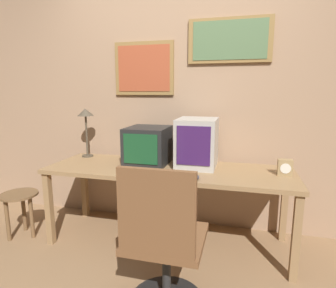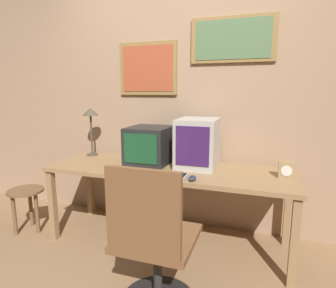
{
  "view_description": "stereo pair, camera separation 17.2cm",
  "coord_description": "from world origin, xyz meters",
  "px_view_note": "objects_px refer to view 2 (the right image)",
  "views": [
    {
      "loc": [
        0.6,
        -1.33,
        1.37
      ],
      "look_at": [
        0.0,
        0.97,
        0.92
      ],
      "focal_mm": 30.0,
      "sensor_mm": 36.0,
      "label": 1
    },
    {
      "loc": [
        0.77,
        -1.29,
        1.37
      ],
      "look_at": [
        0.0,
        0.97,
        0.92
      ],
      "focal_mm": 30.0,
      "sensor_mm": 36.0,
      "label": 2
    }
  ],
  "objects_px": {
    "desk_clock": "(286,170)",
    "mouse_far_corner": "(133,172)",
    "monitor_right": "(198,143)",
    "desk_lamp": "(91,117)",
    "mouse_near_keyboard": "(192,178)",
    "side_stool": "(26,199)",
    "office_chair": "(154,251)",
    "keyboard_main": "(163,175)",
    "monitor_left": "(149,145)"
  },
  "relations": [
    {
      "from": "monitor_right",
      "to": "side_stool",
      "type": "xyz_separation_m",
      "value": [
        -1.61,
        -0.38,
        -0.59
      ]
    },
    {
      "from": "monitor_right",
      "to": "office_chair",
      "type": "height_order",
      "value": "monitor_right"
    },
    {
      "from": "mouse_far_corner",
      "to": "monitor_right",
      "type": "bearing_deg",
      "value": 41.04
    },
    {
      "from": "monitor_left",
      "to": "office_chair",
      "type": "height_order",
      "value": "monitor_left"
    },
    {
      "from": "monitor_right",
      "to": "desk_clock",
      "type": "height_order",
      "value": "monitor_right"
    },
    {
      "from": "monitor_left",
      "to": "desk_clock",
      "type": "height_order",
      "value": "monitor_left"
    },
    {
      "from": "mouse_far_corner",
      "to": "desk_clock",
      "type": "distance_m",
      "value": 1.2
    },
    {
      "from": "monitor_left",
      "to": "monitor_right",
      "type": "xyz_separation_m",
      "value": [
        0.45,
        0.02,
        0.04
      ]
    },
    {
      "from": "keyboard_main",
      "to": "office_chair",
      "type": "xyz_separation_m",
      "value": [
        0.14,
        -0.57,
        -0.3
      ]
    },
    {
      "from": "mouse_near_keyboard",
      "to": "office_chair",
      "type": "height_order",
      "value": "office_chair"
    },
    {
      "from": "monitor_right",
      "to": "mouse_far_corner",
      "type": "bearing_deg",
      "value": -138.96
    },
    {
      "from": "mouse_near_keyboard",
      "to": "desk_lamp",
      "type": "bearing_deg",
      "value": 157.98
    },
    {
      "from": "office_chair",
      "to": "monitor_left",
      "type": "bearing_deg",
      "value": 113.61
    },
    {
      "from": "monitor_left",
      "to": "side_stool",
      "type": "relative_size",
      "value": 0.98
    },
    {
      "from": "keyboard_main",
      "to": "mouse_far_corner",
      "type": "distance_m",
      "value": 0.25
    },
    {
      "from": "keyboard_main",
      "to": "side_stool",
      "type": "height_order",
      "value": "keyboard_main"
    },
    {
      "from": "keyboard_main",
      "to": "mouse_far_corner",
      "type": "height_order",
      "value": "mouse_far_corner"
    },
    {
      "from": "monitor_left",
      "to": "mouse_far_corner",
      "type": "xyz_separation_m",
      "value": [
        0.01,
        -0.37,
        -0.15
      ]
    },
    {
      "from": "office_chair",
      "to": "desk_clock",
      "type": "bearing_deg",
      "value": 47.5
    },
    {
      "from": "desk_lamp",
      "to": "monitor_right",
      "type": "bearing_deg",
      "value": -4.47
    },
    {
      "from": "monitor_right",
      "to": "mouse_near_keyboard",
      "type": "bearing_deg",
      "value": -82.46
    },
    {
      "from": "desk_clock",
      "to": "mouse_far_corner",
      "type": "bearing_deg",
      "value": -166.43
    },
    {
      "from": "monitor_right",
      "to": "office_chair",
      "type": "xyz_separation_m",
      "value": [
        -0.05,
        -0.95,
        -0.5
      ]
    },
    {
      "from": "mouse_far_corner",
      "to": "desk_clock",
      "type": "height_order",
      "value": "desk_clock"
    },
    {
      "from": "monitor_right",
      "to": "mouse_far_corner",
      "type": "xyz_separation_m",
      "value": [
        -0.44,
        -0.39,
        -0.2
      ]
    },
    {
      "from": "desk_lamp",
      "to": "office_chair",
      "type": "height_order",
      "value": "desk_lamp"
    },
    {
      "from": "mouse_near_keyboard",
      "to": "office_chair",
      "type": "distance_m",
      "value": 0.64
    },
    {
      "from": "monitor_right",
      "to": "desk_clock",
      "type": "distance_m",
      "value": 0.75
    },
    {
      "from": "monitor_right",
      "to": "mouse_far_corner",
      "type": "relative_size",
      "value": 4.01
    },
    {
      "from": "keyboard_main",
      "to": "desk_clock",
      "type": "distance_m",
      "value": 0.96
    },
    {
      "from": "desk_clock",
      "to": "keyboard_main",
      "type": "bearing_deg",
      "value": -163.35
    },
    {
      "from": "mouse_near_keyboard",
      "to": "office_chair",
      "type": "relative_size",
      "value": 0.11
    },
    {
      "from": "desk_clock",
      "to": "side_stool",
      "type": "relative_size",
      "value": 0.31
    },
    {
      "from": "office_chair",
      "to": "mouse_near_keyboard",
      "type": "bearing_deg",
      "value": 79.82
    },
    {
      "from": "office_chair",
      "to": "mouse_far_corner",
      "type": "bearing_deg",
      "value": 125.32
    },
    {
      "from": "monitor_left",
      "to": "office_chair",
      "type": "xyz_separation_m",
      "value": [
        0.4,
        -0.93,
        -0.45
      ]
    },
    {
      "from": "mouse_near_keyboard",
      "to": "desk_clock",
      "type": "relative_size",
      "value": 0.82
    },
    {
      "from": "monitor_right",
      "to": "mouse_near_keyboard",
      "type": "relative_size",
      "value": 3.98
    },
    {
      "from": "keyboard_main",
      "to": "mouse_near_keyboard",
      "type": "distance_m",
      "value": 0.24
    },
    {
      "from": "mouse_far_corner",
      "to": "side_stool",
      "type": "xyz_separation_m",
      "value": [
        -1.16,
        0.0,
        -0.39
      ]
    },
    {
      "from": "mouse_near_keyboard",
      "to": "side_stool",
      "type": "relative_size",
      "value": 0.25
    },
    {
      "from": "monitor_right",
      "to": "keyboard_main",
      "type": "xyz_separation_m",
      "value": [
        -0.19,
        -0.38,
        -0.2
      ]
    },
    {
      "from": "desk_lamp",
      "to": "side_stool",
      "type": "xyz_separation_m",
      "value": [
        -0.46,
        -0.47,
        -0.77
      ]
    },
    {
      "from": "monitor_left",
      "to": "monitor_right",
      "type": "distance_m",
      "value": 0.45
    },
    {
      "from": "monitor_right",
      "to": "desk_lamp",
      "type": "relative_size",
      "value": 0.87
    },
    {
      "from": "office_chair",
      "to": "side_stool",
      "type": "height_order",
      "value": "office_chair"
    },
    {
      "from": "monitor_right",
      "to": "keyboard_main",
      "type": "distance_m",
      "value": 0.47
    },
    {
      "from": "monitor_right",
      "to": "desk_lamp",
      "type": "bearing_deg",
      "value": 175.53
    },
    {
      "from": "monitor_right",
      "to": "keyboard_main",
      "type": "height_order",
      "value": "monitor_right"
    },
    {
      "from": "mouse_near_keyboard",
      "to": "desk_clock",
      "type": "xyz_separation_m",
      "value": [
        0.67,
        0.29,
        0.05
      ]
    }
  ]
}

